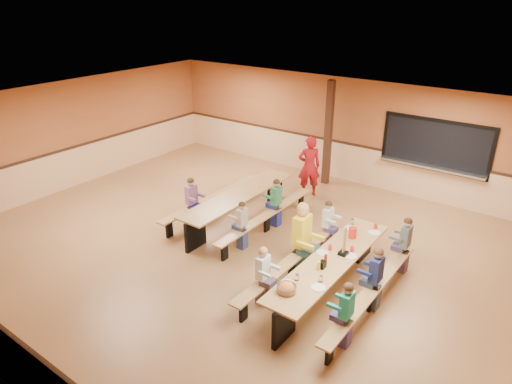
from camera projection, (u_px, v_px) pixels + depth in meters
The scene contains 23 objects.
ground at pixel (238, 246), 10.13m from camera, with size 12.00×12.00×0.00m, color brown.
room_envelope at pixel (238, 219), 9.84m from camera, with size 12.04×10.04×3.02m.
kitchen_pass_through at pixel (435, 148), 11.77m from camera, with size 2.78×0.28×1.38m.
structural_post at pixel (328, 134), 12.87m from camera, with size 0.18×0.18×3.00m, color black.
cafeteria_table_main at pixel (330, 269), 8.36m from camera, with size 1.91×3.70×0.74m.
cafeteria_table_second at pixel (239, 202), 11.01m from camera, with size 1.91×3.70×0.74m.
seated_child_white_left at pixel (263, 276), 8.06m from camera, with size 0.34×0.28×1.15m, color silver, non-canonical shape.
seated_adult_yellow at pixel (302, 238), 8.96m from camera, with size 0.50×0.41×1.49m, color yellow, non-canonical shape.
seated_child_grey_left at pixel (327, 225), 9.84m from camera, with size 0.33×0.27×1.13m, color white, non-canonical shape.
seated_child_teal_right at pixel (346, 315), 7.11m from camera, with size 0.34×0.28×1.15m, color teal, non-canonical shape.
seated_child_navy_right at pixel (375, 279), 7.94m from camera, with size 0.37×0.30×1.21m, color #18204C, non-canonical shape.
seated_child_char_right at pixel (405, 245), 9.02m from camera, with size 0.36×0.29×1.18m, color #50565C, non-canonical shape.
seated_child_purple_sec at pixel (192, 202), 10.86m from camera, with size 0.36×0.29×1.19m, color #855681, non-canonical shape.
seated_child_green_sec at pixel (276, 203), 10.82m from camera, with size 0.35×0.29×1.18m, color #327D4B, non-canonical shape.
seated_child_tan_sec at pixel (242, 226), 9.86m from camera, with size 0.32×0.26×1.10m, color #BAA697, non-canonical shape.
standing_woman at pixel (309, 166), 12.34m from camera, with size 0.62×0.40×1.69m, color #A21218.
punch_pitcher at pixel (353, 233), 8.96m from camera, with size 0.16×0.16×0.22m, color red.
chip_bowl at pixel (287, 288), 7.35m from camera, with size 0.32×0.32×0.15m, color orange, non-canonical shape.
napkin_dispenser at pixel (322, 265), 8.00m from camera, with size 0.10×0.14×0.13m, color black.
condiment_mustard at pixel (319, 266), 7.92m from camera, with size 0.06×0.06×0.17m, color yellow.
condiment_ketchup at pixel (326, 259), 8.14m from camera, with size 0.06×0.06×0.17m, color #B2140F.
table_paddle at pixel (344, 248), 8.36m from camera, with size 0.16×0.16×0.56m.
place_settings at pixel (331, 257), 8.25m from camera, with size 0.65×3.30×0.11m, color beige, non-canonical shape.
Camera 1 is at (5.50, -6.83, 5.22)m, focal length 32.00 mm.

